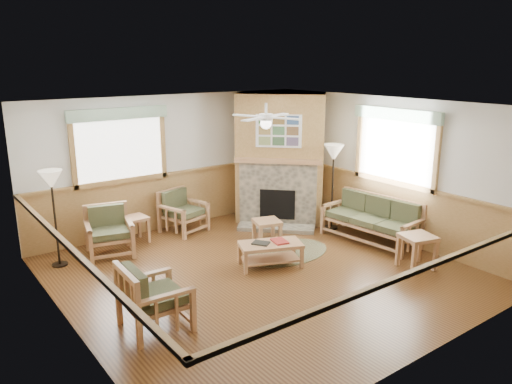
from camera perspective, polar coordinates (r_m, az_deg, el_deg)
floor at (r=8.22m, az=0.68°, el=-9.25°), size 6.00×6.00×0.01m
ceiling at (r=7.53m, az=0.74°, el=9.87°), size 6.00×6.00×0.01m
wall_back at (r=10.25m, az=-9.52°, el=3.40°), size 6.00×0.02×2.70m
wall_front at (r=5.79m, az=19.11°, el=-6.29°), size 6.00×0.02×2.70m
wall_left at (r=6.48m, az=-20.96°, el=-4.19°), size 0.02×6.00×2.70m
wall_right at (r=9.83m, az=14.78°, el=2.61°), size 0.02×6.00×2.70m
wainscot at (r=8.01m, az=0.69°, el=-5.63°), size 6.00×6.00×1.10m
fireplace at (r=10.57m, az=2.83°, el=3.94°), size 3.11×3.11×2.70m
window_back at (r=9.60m, az=-15.62°, el=9.41°), size 1.90×0.16×1.50m
window_right at (r=9.50m, az=16.05°, el=9.33°), size 0.16×1.90×1.50m
ceiling_fan at (r=7.95m, az=1.16°, el=9.85°), size 1.59×1.59×0.36m
sofa at (r=9.69m, az=13.01°, el=-3.12°), size 1.91×0.94×0.85m
armchair_back_left at (r=9.16m, az=-16.43°, el=-4.38°), size 0.92×0.92×0.86m
armchair_back_right at (r=10.08m, az=-8.29°, el=-2.22°), size 0.93×0.93×0.84m
armchair_left at (r=6.62m, az=-11.49°, el=-11.60°), size 0.82×0.82×0.88m
coffee_table at (r=8.40m, az=1.67°, el=-7.17°), size 1.15×0.87×0.41m
end_table_chairs at (r=9.71m, az=-13.69°, el=-4.20°), size 0.48×0.46×0.51m
end_table_sofa at (r=8.71m, az=17.89°, el=-6.51°), size 0.62×0.61×0.57m
footstool at (r=9.52m, az=1.26°, el=-4.43°), size 0.60×0.60×0.41m
braided_rug at (r=9.05m, az=3.42°, el=-6.88°), size 2.23×2.23×0.01m
floor_lamp_left at (r=8.86m, az=-21.98°, el=-2.85°), size 0.49×0.49×1.65m
floor_lamp_right at (r=10.16m, az=8.73°, el=0.58°), size 0.50×0.50×1.75m
book_red at (r=8.36m, az=2.71°, el=-5.54°), size 0.28×0.34×0.03m
book_dark at (r=8.28m, az=0.56°, el=-5.78°), size 0.31×0.34×0.03m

